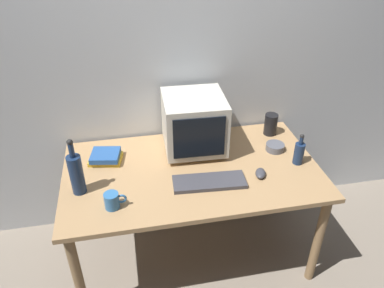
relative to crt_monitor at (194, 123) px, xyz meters
name	(u,v)px	position (x,y,z in m)	size (l,w,h in m)	color
ground_plane	(192,249)	(-0.06, -0.22, -0.91)	(6.00, 6.00, 0.00)	gray
back_wall	(177,57)	(-0.06, 0.28, 0.34)	(4.00, 0.08, 2.50)	silver
desk	(192,179)	(-0.06, -0.22, -0.27)	(1.55, 0.87, 0.72)	tan
crt_monitor	(194,123)	(0.00, 0.00, 0.00)	(0.39, 0.40, 0.37)	beige
keyboard	(209,182)	(0.01, -0.38, -0.18)	(0.42, 0.15, 0.02)	#3F3F47
computer_mouse	(260,173)	(0.33, -0.36, -0.17)	(0.06, 0.10, 0.04)	#3F3F47
bottle_tall	(76,173)	(-0.72, -0.30, -0.06)	(0.08, 0.08, 0.35)	navy
bottle_short	(299,152)	(0.60, -0.28, -0.11)	(0.06, 0.06, 0.21)	navy
book_stack	(105,157)	(-0.57, -0.03, -0.16)	(0.22, 0.19, 0.06)	gold
mug	(112,201)	(-0.54, -0.47, -0.15)	(0.12, 0.08, 0.09)	#3370B2
cd_spindle	(275,147)	(0.52, -0.12, -0.17)	(0.12, 0.12, 0.04)	#595B66
metal_canister	(271,124)	(0.56, 0.08, -0.12)	(0.09, 0.09, 0.15)	black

